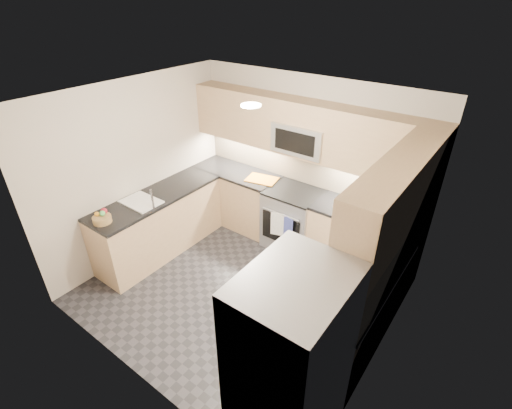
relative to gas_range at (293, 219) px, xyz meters
name	(u,v)px	position (x,y,z in m)	size (l,w,h in m)	color
floor	(240,290)	(0.00, -1.28, -0.46)	(3.60, 3.20, 0.00)	black
ceiling	(235,101)	(0.00, -1.28, 2.04)	(3.60, 3.20, 0.02)	beige
wall_back	(307,164)	(0.00, 0.32, 0.79)	(3.60, 0.02, 2.50)	#BBB0A3
wall_front	(120,287)	(0.00, -2.88, 0.79)	(3.60, 0.02, 2.50)	#BBB0A3
wall_left	(138,170)	(-1.80, -1.28, 0.79)	(0.02, 3.20, 2.50)	#BBB0A3
wall_right	(393,271)	(1.80, -1.28, 0.79)	(0.02, 3.20, 2.50)	#BBB0A3
base_cab_back_left	(237,198)	(-1.09, 0.02, -0.01)	(1.42, 0.60, 0.90)	tan
base_cab_back_right	(362,245)	(1.09, 0.02, -0.01)	(1.42, 0.60, 0.90)	tan
base_cab_right	(356,309)	(1.50, -1.12, -0.01)	(0.60, 1.70, 0.90)	tan
base_cab_peninsula	(160,224)	(-1.50, -1.28, -0.01)	(0.60, 2.00, 0.90)	tan
countertop_back_left	(237,172)	(-1.09, 0.02, 0.47)	(1.42, 0.63, 0.04)	black
countertop_back_right	(367,215)	(1.09, 0.02, 0.47)	(1.42, 0.63, 0.04)	black
countertop_right	(362,276)	(1.50, -1.12, 0.47)	(0.63, 1.70, 0.04)	black
countertop_peninsula	(156,197)	(-1.50, -1.28, 0.47)	(0.63, 2.00, 0.04)	black
upper_cab_back	(304,129)	(0.00, 0.15, 1.37)	(3.60, 0.35, 0.75)	tan
upper_cab_right	(396,198)	(1.62, -1.00, 1.37)	(0.35, 1.95, 0.75)	tan
backsplash_back	(307,167)	(0.00, 0.32, 0.74)	(3.60, 0.01, 0.51)	tan
backsplash_right	(406,251)	(1.80, -0.82, 0.74)	(0.01, 2.30, 0.51)	tan
gas_range	(293,219)	(0.00, 0.00, 0.00)	(0.76, 0.65, 0.91)	#9B9CA3
range_cooktop	(294,192)	(0.00, 0.00, 0.46)	(0.76, 0.65, 0.03)	black
oven_door_glass	(281,229)	(0.00, -0.33, -0.01)	(0.62, 0.02, 0.45)	black
oven_handle	(280,214)	(0.00, -0.35, 0.26)	(0.02, 0.02, 0.60)	#B2B5BA
microwave	(302,138)	(0.00, 0.12, 1.24)	(0.76, 0.40, 0.40)	#A8ABB0
microwave_door	(294,142)	(0.00, -0.08, 1.24)	(0.60, 0.01, 0.28)	black
refrigerator	(291,365)	(1.45, -2.43, 0.45)	(0.70, 0.90, 1.80)	#9E9FA5
fridge_handle_left	(239,353)	(1.08, -2.61, 0.49)	(0.02, 0.02, 1.20)	#B2B5BA
fridge_handle_right	(265,324)	(1.08, -2.25, 0.49)	(0.02, 0.02, 1.20)	#B2B5BA
sink_basin	(142,206)	(-1.50, -1.53, 0.42)	(0.52, 0.38, 0.16)	white
faucet	(152,199)	(-1.24, -1.53, 0.62)	(0.03, 0.03, 0.28)	silver
utensil_bowl	(377,217)	(1.26, -0.12, 0.57)	(0.31, 0.31, 0.18)	#50BB53
cutting_board	(262,179)	(-0.58, 0.01, 0.49)	(0.45, 0.32, 0.01)	orange
fruit_basket	(102,219)	(-1.49, -2.12, 0.53)	(0.23, 0.23, 0.08)	#A8834E
fruit_apple	(104,211)	(-1.53, -2.06, 0.60)	(0.08, 0.08, 0.08)	maroon
fruit_pear	(102,213)	(-1.49, -2.10, 0.60)	(0.07, 0.07, 0.07)	#4FB95B
dish_towel_check	(277,224)	(-0.03, -0.37, 0.10)	(0.19, 0.02, 0.36)	white
dish_towel_blue	(288,228)	(0.14, -0.37, 0.10)	(0.19, 0.02, 0.36)	#38429B
fruit_orange	(97,214)	(-1.54, -2.15, 0.60)	(0.06, 0.06, 0.06)	orange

